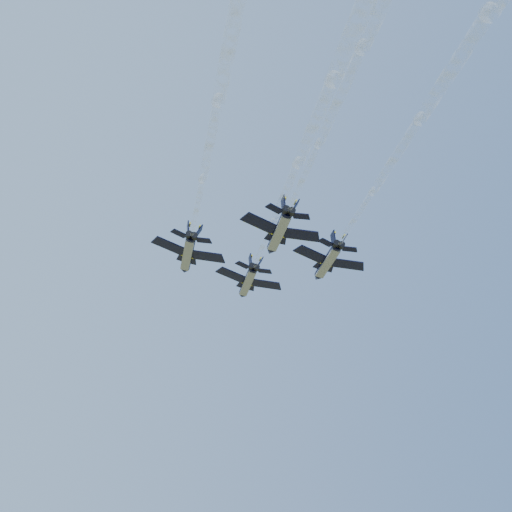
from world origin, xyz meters
name	(u,v)px	position (x,y,z in m)	size (l,w,h in m)	color
jet_lead	(248,281)	(7.22, 10.59, 105.04)	(11.35, 15.72, 4.20)	black
jet_left	(188,253)	(-7.53, 1.73, 105.04)	(11.35, 15.72, 4.20)	black
jet_right	(328,261)	(14.41, -4.74, 105.04)	(11.35, 15.72, 4.20)	black
jet_slot	(279,232)	(1.20, -12.83, 105.04)	(11.35, 15.72, 4.20)	black
smoke_trail_lead	(350,72)	(-11.40, -51.06, 105.07)	(26.50, 82.10, 2.89)	white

